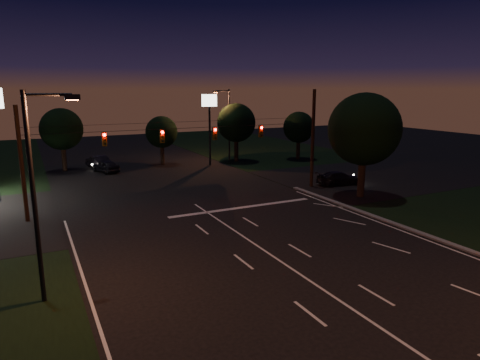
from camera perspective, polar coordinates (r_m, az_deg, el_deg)
ground at (r=22.46m, az=7.00°, el=-11.73°), size 140.00×140.00×0.00m
cross_street_right at (r=46.55m, az=16.73°, el=0.37°), size 20.00×16.00×0.02m
center_line at (r=18.33m, az=17.94°, el=-18.05°), size 0.14×40.00×0.01m
stop_bar at (r=33.26m, az=0.37°, el=-3.67°), size 12.00×0.50×0.01m
utility_pole_right at (r=40.76m, az=9.46°, el=-0.90°), size 0.30×0.30×9.00m
utility_pole_left at (r=33.28m, az=-26.44°, el=-4.97°), size 0.28×0.28×8.00m
signal_span at (r=34.19m, az=-6.79°, el=6.07°), size 24.00×0.40×1.56m
pole_sign_right at (r=51.00m, az=-4.09°, el=8.90°), size 1.80×0.30×8.40m
street_light_left at (r=19.41m, az=-25.20°, el=-0.35°), size 2.20×0.35×9.00m
street_light_right_far at (r=54.19m, az=-1.71°, el=8.06°), size 2.20×0.35×9.00m
tree_right_near at (r=37.13m, az=16.09°, el=6.42°), size 6.00×6.00×8.76m
tree_far_b at (r=51.47m, az=-22.68°, el=6.22°), size 4.60×4.60×6.98m
tree_far_c at (r=52.46m, az=-10.43°, el=6.26°), size 3.80×3.80×5.86m
tree_far_d at (r=53.78m, az=-0.55°, el=7.58°), size 4.80×4.80×7.30m
tree_far_e at (r=56.11m, az=7.79°, el=6.93°), size 4.00×4.00×6.18m
car_oncoming_a at (r=49.40m, az=-17.47°, el=1.77°), size 2.78×4.25×1.35m
car_oncoming_b at (r=52.46m, az=-18.40°, el=2.34°), size 2.42×4.64×1.46m
car_cross at (r=41.98m, az=13.10°, el=0.24°), size 4.69×2.37×1.31m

